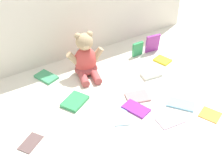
% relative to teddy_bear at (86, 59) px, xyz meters
% --- Properties ---
extents(ground_plane, '(3.20, 3.20, 0.00)m').
position_rel_teddy_bear_xyz_m(ground_plane, '(0.01, -0.18, -0.10)').
color(ground_plane, silver).
extents(backdrop_drape, '(1.78, 0.03, 0.75)m').
position_rel_teddy_bear_xyz_m(backdrop_drape, '(0.01, 0.23, 0.27)').
color(backdrop_drape, silver).
rests_on(backdrop_drape, ground_plane).
extents(teddy_bear, '(0.22, 0.22, 0.27)m').
position_rel_teddy_bear_xyz_m(teddy_bear, '(0.00, 0.00, 0.00)').
color(teddy_bear, '#D84C47').
rests_on(teddy_bear, ground_plane).
extents(book_case_0, '(0.15, 0.16, 0.01)m').
position_rel_teddy_bear_xyz_m(book_case_0, '(0.29, -0.51, -0.09)').
color(book_case_0, '#7FBDDE').
rests_on(book_case_0, ground_plane).
extents(book_case_1, '(0.12, 0.12, 0.01)m').
position_rel_teddy_bear_xyz_m(book_case_1, '(0.36, -0.64, -0.09)').
color(book_case_1, orange).
rests_on(book_case_1, ground_plane).
extents(book_case_2, '(0.14, 0.12, 0.01)m').
position_rel_teddy_bear_xyz_m(book_case_2, '(0.13, -0.34, -0.09)').
color(book_case_2, tan).
rests_on(book_case_2, ground_plane).
extents(book_case_3, '(0.17, 0.15, 0.02)m').
position_rel_teddy_bear_xyz_m(book_case_3, '(-0.18, -0.20, -0.09)').
color(book_case_3, '#319553').
rests_on(book_case_3, ground_plane).
extents(book_case_4, '(0.10, 0.04, 0.12)m').
position_rel_teddy_bear_xyz_m(book_case_4, '(0.49, -0.01, -0.04)').
color(book_case_4, purple).
rests_on(book_case_4, ground_plane).
extents(book_case_5, '(0.12, 0.15, 0.01)m').
position_rel_teddy_bear_xyz_m(book_case_5, '(-0.03, -0.41, -0.09)').
color(book_case_5, '#8EB8CE').
rests_on(book_case_5, ground_plane).
extents(book_case_6, '(0.12, 0.08, 0.02)m').
position_rel_teddy_bear_xyz_m(book_case_6, '(0.31, -0.22, -0.09)').
color(book_case_6, silver).
rests_on(book_case_6, ground_plane).
extents(book_case_7, '(0.14, 0.10, 0.01)m').
position_rel_teddy_bear_xyz_m(book_case_7, '(0.16, -0.57, -0.10)').
color(book_case_7, '#A78AA0').
rests_on(book_case_7, ground_plane).
extents(book_case_8, '(0.10, 0.12, 0.01)m').
position_rel_teddy_bear_xyz_m(book_case_8, '(0.47, -0.13, -0.09)').
color(book_case_8, yellow).
rests_on(book_case_8, ground_plane).
extents(book_case_9, '(0.13, 0.12, 0.01)m').
position_rel_teddy_bear_xyz_m(book_case_9, '(-0.47, -0.35, -0.10)').
color(book_case_9, brown).
rests_on(book_case_9, ground_plane).
extents(book_case_10, '(0.12, 0.15, 0.02)m').
position_rel_teddy_bear_xyz_m(book_case_10, '(-0.22, 0.08, -0.09)').
color(book_case_10, '#3D9B65').
rests_on(book_case_10, ground_plane).
extents(book_case_11, '(0.07, 0.02, 0.09)m').
position_rel_teddy_bear_xyz_m(book_case_11, '(0.38, 0.01, -0.05)').
color(book_case_11, '#2C8F51').
rests_on(book_case_11, ground_plane).
extents(book_case_12, '(0.12, 0.15, 0.01)m').
position_rel_teddy_bear_xyz_m(book_case_12, '(0.07, -0.41, -0.09)').
color(book_case_12, purple).
rests_on(book_case_12, ground_plane).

